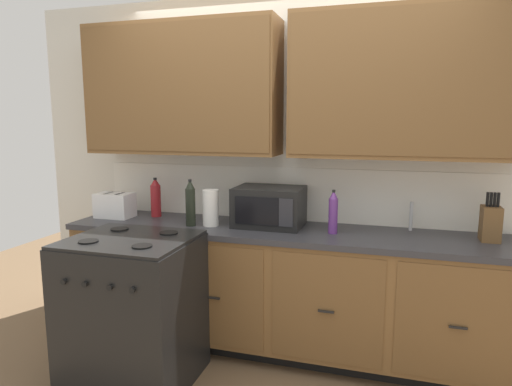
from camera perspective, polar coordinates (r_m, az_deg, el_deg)
The scene contains 12 objects.
ground_plane at distance 3.21m, azimuth 1.50°, elevation -21.74°, with size 8.00×8.00×0.00m, color brown.
wall_unit at distance 3.24m, azimuth 4.03°, elevation 9.37°, with size 4.23×0.40×2.57m.
counter_run at distance 3.27m, azimuth 3.00°, elevation -12.10°, with size 3.06×0.64×0.91m.
stove_range at distance 3.02m, azimuth -15.37°, elevation -14.18°, with size 0.76×0.68×0.95m.
microwave at distance 3.19m, azimuth 1.71°, elevation -1.74°, with size 0.48×0.37×0.28m.
toaster at distance 3.65m, azimuth -17.56°, elevation -1.49°, with size 0.28×0.18×0.19m.
knife_block at distance 3.15m, azimuth 27.73°, elevation -3.40°, with size 0.11×0.14×0.31m.
sink_faucet at distance 3.24m, azimuth 19.17°, elevation -2.82°, with size 0.02×0.02×0.20m, color #B2B5BA.
paper_towel_roll at distance 3.22m, azimuth -5.80°, elevation -1.89°, with size 0.12×0.12×0.26m, color white.
bottle_violet at distance 3.02m, azimuth 9.81°, elevation -2.45°, with size 0.06×0.06×0.29m.
bottle_dark at distance 3.22m, azimuth -8.36°, elevation -1.30°, with size 0.07×0.07×0.34m.
bottle_red at distance 3.59m, azimuth -12.67°, elevation -0.59°, with size 0.08×0.08×0.31m.
Camera 1 is at (0.72, -2.66, 1.65)m, focal length 31.37 mm.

